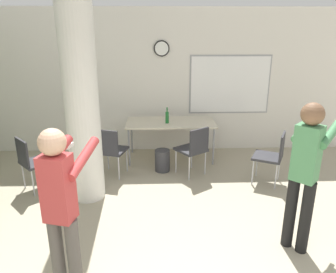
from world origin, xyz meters
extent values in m
cube|color=silver|center=(0.00, 5.06, 1.40)|extent=(8.00, 0.12, 2.80)
cylinder|color=black|center=(0.15, 4.99, 2.05)|extent=(0.30, 0.03, 0.30)
cylinder|color=white|center=(0.15, 4.97, 2.05)|extent=(0.26, 0.01, 0.25)
cube|color=#99999E|center=(1.49, 5.00, 1.35)|extent=(1.60, 0.01, 1.16)
cube|color=white|center=(1.49, 4.99, 1.35)|extent=(1.54, 0.02, 1.10)
cylinder|color=silver|center=(-1.00, 3.05, 1.40)|extent=(0.48, 0.48, 2.80)
cube|color=beige|center=(0.30, 4.50, 0.73)|extent=(1.66, 0.79, 0.03)
cylinder|color=gray|center=(-0.47, 4.16, 0.36)|extent=(0.04, 0.04, 0.71)
cylinder|color=gray|center=(1.08, 4.16, 0.36)|extent=(0.04, 0.04, 0.71)
cylinder|color=gray|center=(-0.47, 4.83, 0.36)|extent=(0.04, 0.04, 0.71)
cylinder|color=gray|center=(1.08, 4.83, 0.36)|extent=(0.04, 0.04, 0.71)
cylinder|color=#1E6B2D|center=(0.23, 4.42, 0.85)|extent=(0.06, 0.06, 0.21)
cylinder|color=#1E6B2D|center=(0.23, 4.42, 0.99)|extent=(0.03, 0.03, 0.09)
cylinder|color=#38383D|center=(0.13, 3.93, 0.19)|extent=(0.26, 0.26, 0.39)
cube|color=#2D2D33|center=(-0.72, 3.80, 0.45)|extent=(0.55, 0.55, 0.04)
cube|color=#2D2D33|center=(-0.78, 3.60, 0.67)|extent=(0.39, 0.14, 0.40)
cylinder|color=#B7B7BC|center=(-0.50, 3.92, 0.21)|extent=(0.02, 0.02, 0.43)
cylinder|color=#B7B7BC|center=(-0.84, 4.02, 0.21)|extent=(0.02, 0.02, 0.43)
cylinder|color=#B7B7BC|center=(-0.60, 3.57, 0.21)|extent=(0.02, 0.02, 0.43)
cylinder|color=#B7B7BC|center=(-0.94, 3.68, 0.21)|extent=(0.02, 0.02, 0.43)
cube|color=#2D2D33|center=(-1.82, 3.33, 0.45)|extent=(0.62, 0.62, 0.04)
cube|color=#2D2D33|center=(-1.97, 3.19, 0.67)|extent=(0.29, 0.31, 0.40)
cylinder|color=#B7B7BC|center=(-1.57, 3.32, 0.21)|extent=(0.02, 0.02, 0.43)
cylinder|color=#B7B7BC|center=(-1.81, 3.58, 0.21)|extent=(0.02, 0.02, 0.43)
cylinder|color=#B7B7BC|center=(-1.83, 3.07, 0.21)|extent=(0.02, 0.02, 0.43)
cylinder|color=#B7B7BC|center=(-2.08, 3.34, 0.21)|extent=(0.02, 0.02, 0.43)
cube|color=#2D2D33|center=(0.62, 3.79, 0.45)|extent=(0.61, 0.61, 0.04)
cube|color=#2D2D33|center=(0.73, 3.62, 0.67)|extent=(0.34, 0.25, 0.40)
cylinder|color=#B7B7BC|center=(0.66, 4.04, 0.21)|extent=(0.02, 0.02, 0.43)
cylinder|color=#B7B7BC|center=(0.37, 3.83, 0.21)|extent=(0.02, 0.02, 0.43)
cylinder|color=#B7B7BC|center=(0.87, 3.74, 0.21)|extent=(0.02, 0.02, 0.43)
cylinder|color=#B7B7BC|center=(0.57, 3.54, 0.21)|extent=(0.02, 0.02, 0.43)
cube|color=#2D2D33|center=(1.82, 3.41, 0.45)|extent=(0.59, 0.59, 0.04)
cube|color=#2D2D33|center=(2.00, 3.31, 0.67)|extent=(0.21, 0.37, 0.40)
cylinder|color=#B7B7BC|center=(1.74, 3.65, 0.21)|extent=(0.02, 0.02, 0.43)
cylinder|color=#B7B7BC|center=(1.58, 3.33, 0.21)|extent=(0.02, 0.02, 0.43)
cylinder|color=#B7B7BC|center=(2.06, 3.49, 0.21)|extent=(0.02, 0.02, 0.43)
cylinder|color=#B7B7BC|center=(1.90, 3.17, 0.21)|extent=(0.02, 0.02, 0.43)
cylinder|color=black|center=(1.68, 1.66, 0.44)|extent=(0.13, 0.13, 0.88)
cylinder|color=black|center=(1.56, 1.79, 0.44)|extent=(0.13, 0.13, 0.88)
cube|color=#4C8C59|center=(1.62, 1.73, 1.19)|extent=(0.32, 0.32, 0.62)
sphere|color=brown|center=(1.62, 1.73, 1.61)|extent=(0.24, 0.24, 0.24)
cylinder|color=#4C8C59|center=(1.89, 1.80, 1.39)|extent=(0.45, 0.46, 0.25)
cylinder|color=#4C8C59|center=(1.69, 2.00, 1.39)|extent=(0.45, 0.46, 0.25)
cube|color=white|center=(1.87, 2.18, 1.39)|extent=(0.12, 0.12, 0.04)
cylinder|color=#514C47|center=(-0.73, 1.07, 0.43)|extent=(0.12, 0.12, 0.85)
cylinder|color=#514C47|center=(-0.89, 1.12, 0.43)|extent=(0.12, 0.12, 0.85)
cube|color=#B23838|center=(-0.81, 1.09, 1.15)|extent=(0.29, 0.25, 0.60)
sphere|color=tan|center=(-0.81, 1.09, 1.57)|extent=(0.23, 0.23, 0.23)
cylinder|color=#B23838|center=(-0.62, 1.29, 1.35)|extent=(0.22, 0.54, 0.24)
cylinder|color=#B23838|center=(-0.88, 1.36, 1.35)|extent=(0.22, 0.54, 0.24)
cube|color=white|center=(-0.82, 1.59, 1.35)|extent=(0.07, 0.13, 0.04)
camera|label=1|loc=(0.04, -1.43, 2.46)|focal=35.00mm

